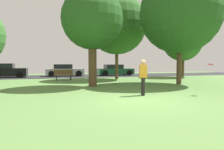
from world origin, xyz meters
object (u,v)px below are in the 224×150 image
oak_tree_center (117,25)px  parked_car_black (5,71)px  person_thrower (143,76)px  parked_car_silver (64,71)px  birch_tree_lone (92,19)px  parked_car_green (115,70)px  park_bench (63,75)px  oak_tree_right (180,13)px  maple_tree_near (182,42)px  frisbee_disc (210,64)px

oak_tree_center → parked_car_black: oak_tree_center is taller
person_thrower → parked_car_silver: size_ratio=0.40×
oak_tree_center → birch_tree_lone: oak_tree_center is taller
parked_car_green → park_bench: bearing=-140.0°
oak_tree_center → oak_tree_right: size_ratio=0.99×
oak_tree_right → birch_tree_lone: oak_tree_right is taller
birch_tree_lone → person_thrower: 5.58m
maple_tree_near → parked_car_silver: 13.05m
maple_tree_near → oak_tree_center: bearing=-173.9°
maple_tree_near → park_bench: size_ratio=3.55×
parked_car_black → park_bench: parked_car_black is taller
person_thrower → parked_car_silver: person_thrower is taller
parked_car_silver → park_bench: (-0.42, -5.34, -0.15)m
park_bench → person_thrower: bearing=107.1°
oak_tree_right → parked_car_silver: oak_tree_right is taller
person_thrower → parked_car_green: size_ratio=0.39×
park_bench → parked_car_black: bearing=-41.1°
parked_car_black → park_bench: (5.44, -4.75, -0.20)m
maple_tree_near → person_thrower: size_ratio=3.46×
maple_tree_near → parked_car_black: 18.31m
oak_tree_right → parked_car_green: (-1.21, 11.14, -4.28)m
person_thrower → parked_car_green: bearing=89.4°
person_thrower → frisbee_disc: size_ratio=5.98×
birch_tree_lone → parked_car_silver: bearing=95.6°
oak_tree_center → parked_car_silver: 8.38m
oak_tree_center → oak_tree_right: 6.11m
oak_tree_right → park_bench: (-7.49, 5.88, -4.42)m
oak_tree_right → person_thrower: (-4.51, -3.83, -3.98)m
oak_tree_center → parked_car_silver: bearing=126.4°
birch_tree_lone → parked_car_silver: size_ratio=1.50×
oak_tree_center → parked_car_green: bearing=74.4°
oak_tree_center → birch_tree_lone: bearing=-122.6°
oak_tree_right → parked_car_silver: bearing=122.2°
frisbee_disc → parked_car_black: bearing=127.4°
oak_tree_center → frisbee_disc: (1.43, -9.91, -3.48)m
birch_tree_lone → frisbee_disc: size_ratio=22.50×
frisbee_disc → parked_car_black: (-11.55, 15.11, -0.76)m
maple_tree_near → birch_tree_lone: size_ratio=0.92×
maple_tree_near → birch_tree_lone: (-10.60, -5.81, 0.55)m
parked_car_black → oak_tree_right: bearing=-39.4°
oak_tree_center → parked_car_green: (1.59, 5.71, -4.31)m
person_thrower → park_bench: size_ratio=1.03×
maple_tree_near → birch_tree_lone: 12.10m
oak_tree_right → park_bench: oak_tree_right is taller
frisbee_disc → parked_car_silver: 16.72m
parked_car_black → parked_car_green: bearing=2.5°
oak_tree_right → parked_car_black: 17.26m
oak_tree_center → frisbee_disc: oak_tree_center is taller
parked_car_silver → parked_car_green: bearing=-0.8°
person_thrower → frisbee_disc: (3.13, -0.65, 0.52)m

